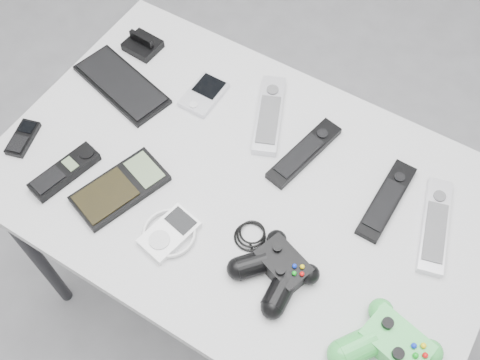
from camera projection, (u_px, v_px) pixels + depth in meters
The scene contains 15 objects.
floor at pixel (238, 271), 1.81m from camera, with size 3.50×3.50×0.00m, color slate.
desk at pixel (244, 198), 1.22m from camera, with size 1.04×0.67×0.70m.
pda_keyboard at pixel (121, 84), 1.30m from camera, with size 0.24×0.10×0.01m, color black.
dock_bracket at pixel (142, 42), 1.35m from camera, with size 0.08×0.07×0.04m, color black.
pda at pixel (204, 94), 1.28m from camera, with size 0.07×0.11×0.02m, color silver.
remote_silver_a at pixel (269, 114), 1.25m from camera, with size 0.05×0.21×0.02m, color silver.
remote_black_a at pixel (304, 152), 1.20m from camera, with size 0.05×0.20×0.02m, color black.
remote_black_b at pixel (387, 200), 1.14m from camera, with size 0.05×0.20×0.02m, color black.
remote_silver_b at pixel (435, 225), 1.11m from camera, with size 0.05×0.21×0.02m, color silver.
mobile_phone at pixel (23, 138), 1.22m from camera, with size 0.04×0.09×0.02m, color black.
cordless_handset at pixel (65, 171), 1.17m from camera, with size 0.05×0.15×0.02m, color black.
calculator at pixel (120, 188), 1.15m from camera, with size 0.10×0.19×0.02m, color black.
mp3_player at pixel (169, 233), 1.10m from camera, with size 0.11×0.11×0.02m, color white.
controller_black at pixel (277, 269), 1.05m from camera, with size 0.24×0.15×0.05m, color black, non-canonical shape.
controller_green at pixel (390, 349), 0.97m from camera, with size 0.16×0.17×0.05m, color green, non-canonical shape.
Camera 1 is at (0.36, -0.57, 1.70)m, focal length 42.00 mm.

